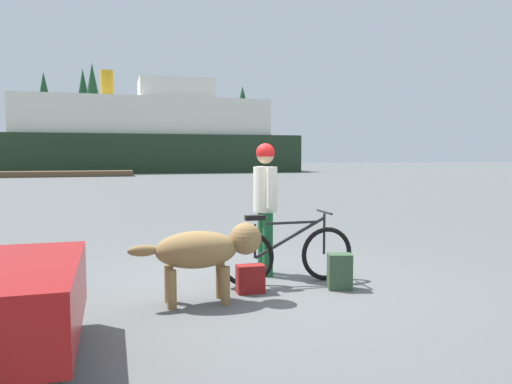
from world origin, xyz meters
name	(u,v)px	position (x,y,z in m)	size (l,w,h in m)	color
ground_plane	(257,282)	(0.00, 0.00, 0.00)	(160.00, 160.00, 0.00)	#595B5B
bicycle	(287,254)	(0.34, -0.14, 0.38)	(1.75, 0.44, 0.90)	black
person_cyclist	(265,195)	(0.22, 0.37, 1.07)	(0.32, 0.53, 1.76)	#19592D
dog	(205,250)	(-0.78, -0.66, 0.58)	(1.45, 0.47, 0.86)	olive
backpack	(340,271)	(0.86, -0.57, 0.21)	(0.28, 0.20, 0.43)	#334C33
handbag_pannier	(250,279)	(-0.21, -0.42, 0.16)	(0.32, 0.18, 0.33)	maroon
dock_pier	(36,174)	(-6.93, 32.09, 0.20)	(13.33, 2.06, 0.40)	brown
ferry_boat	(147,137)	(1.35, 39.79, 3.15)	(27.03, 7.66, 8.91)	#1E331E
sailboat_moored	(33,166)	(-8.80, 43.80, 0.49)	(6.50, 1.82, 6.97)	silver
pine_tree_far_left	(44,110)	(-9.04, 55.70, 6.63)	(3.53, 3.53, 10.99)	#4C331E
pine_tree_center	(93,107)	(-3.70, 54.25, 7.06)	(3.66, 3.66, 12.02)	#4C331E
pine_tree_far_right	(243,118)	(14.45, 55.80, 6.28)	(4.20, 4.20, 10.25)	#4C331E
pine_tree_mid_back	(83,106)	(-5.03, 60.41, 7.71)	(3.36, 3.36, 12.30)	#4C331E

